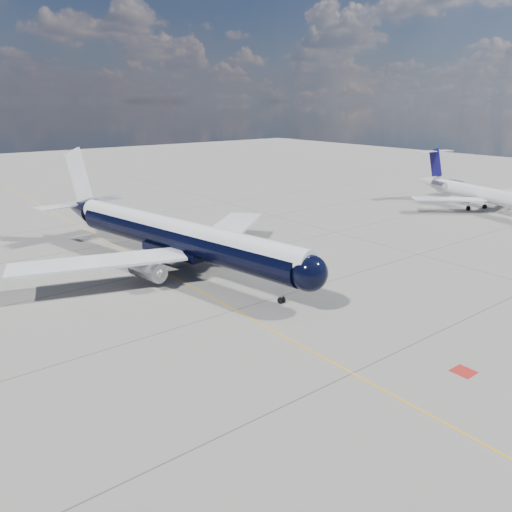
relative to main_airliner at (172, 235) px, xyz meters
name	(u,v)px	position (x,y,z in m)	size (l,w,h in m)	color
ground	(144,261)	(-1.70, 4.81, -4.15)	(320.00, 320.00, 0.00)	gray
taxiway_centerline	(162,271)	(-1.70, -0.19, -4.15)	(0.16, 160.00, 0.01)	#E2A00B
red_marking	(464,372)	(5.10, -35.19, -4.15)	(1.60, 1.60, 0.01)	maroon
main_airliner	(172,235)	(0.00, 0.00, 0.00)	(37.44, 46.08, 13.38)	black
regional_jet	(474,191)	(61.97, -3.85, -0.86)	(25.80, 30.25, 10.42)	silver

